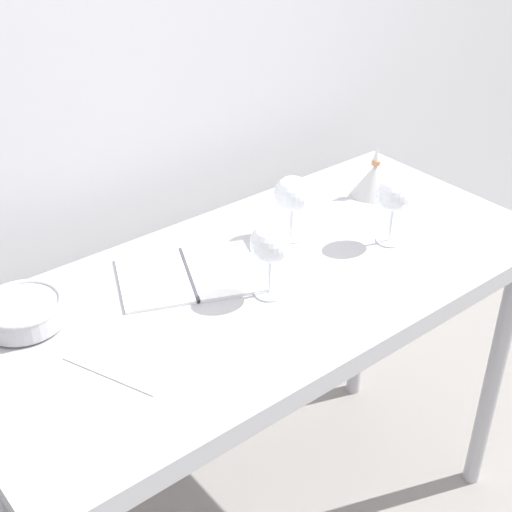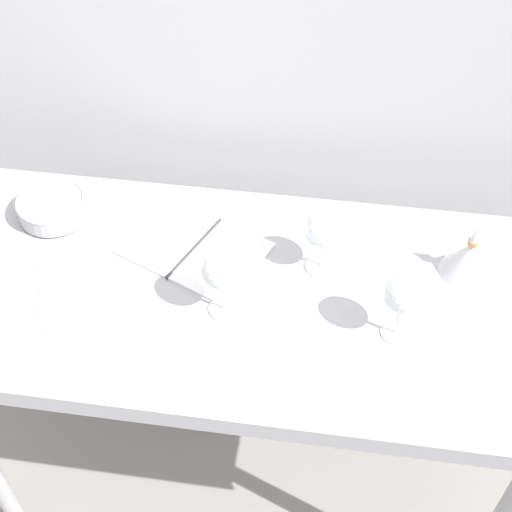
{
  "view_description": "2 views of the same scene",
  "coord_description": "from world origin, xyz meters",
  "px_view_note": "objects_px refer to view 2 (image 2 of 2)",
  "views": [
    {
      "loc": [
        -0.87,
        -1.05,
        1.81
      ],
      "look_at": [
        -0.05,
        -0.04,
        0.99
      ],
      "focal_mm": 50.77,
      "sensor_mm": 36.0,
      "label": 1
    },
    {
      "loc": [
        0.17,
        -1.01,
        2.1
      ],
      "look_at": [
        0.02,
        0.03,
        0.98
      ],
      "focal_mm": 49.63,
      "sensor_mm": 36.0,
      "label": 2
    }
  ],
  "objects_px": {
    "tasting_sheet_upper": "(72,289)",
    "wine_glass_near_center": "(222,272)",
    "decanter_funnel": "(468,258)",
    "tasting_bowl": "(53,206)",
    "open_notebook": "(195,248)",
    "wine_glass_near_right": "(404,295)",
    "wine_glass_far_right": "(325,231)"
  },
  "relations": [
    {
      "from": "open_notebook",
      "to": "tasting_bowl",
      "type": "distance_m",
      "value": 0.37
    },
    {
      "from": "tasting_bowl",
      "to": "decanter_funnel",
      "type": "relative_size",
      "value": 1.22
    },
    {
      "from": "tasting_bowl",
      "to": "tasting_sheet_upper",
      "type": "bearing_deg",
      "value": -62.46
    },
    {
      "from": "tasting_sheet_upper",
      "to": "wine_glass_near_center",
      "type": "bearing_deg",
      "value": -23.32
    },
    {
      "from": "tasting_bowl",
      "to": "wine_glass_far_right",
      "type": "bearing_deg",
      "value": -6.52
    },
    {
      "from": "wine_glass_near_right",
      "to": "open_notebook",
      "type": "bearing_deg",
      "value": 158.87
    },
    {
      "from": "decanter_funnel",
      "to": "tasting_sheet_upper",
      "type": "bearing_deg",
      "value": -168.37
    },
    {
      "from": "wine_glass_far_right",
      "to": "tasting_sheet_upper",
      "type": "height_order",
      "value": "wine_glass_far_right"
    },
    {
      "from": "wine_glass_near_right",
      "to": "wine_glass_near_center",
      "type": "bearing_deg",
      "value": 177.96
    },
    {
      "from": "wine_glass_far_right",
      "to": "open_notebook",
      "type": "bearing_deg",
      "value": 177.88
    },
    {
      "from": "tasting_bowl",
      "to": "decanter_funnel",
      "type": "height_order",
      "value": "decanter_funnel"
    },
    {
      "from": "wine_glass_near_right",
      "to": "tasting_sheet_upper",
      "type": "height_order",
      "value": "wine_glass_near_right"
    },
    {
      "from": "tasting_bowl",
      "to": "decanter_funnel",
      "type": "distance_m",
      "value": 0.98
    },
    {
      "from": "wine_glass_far_right",
      "to": "wine_glass_near_center",
      "type": "height_order",
      "value": "wine_glass_near_center"
    },
    {
      "from": "wine_glass_near_center",
      "to": "open_notebook",
      "type": "relative_size",
      "value": 0.46
    },
    {
      "from": "wine_glass_far_right",
      "to": "open_notebook",
      "type": "distance_m",
      "value": 0.32
    },
    {
      "from": "wine_glass_near_right",
      "to": "wine_glass_near_center",
      "type": "height_order",
      "value": "same"
    },
    {
      "from": "tasting_sheet_upper",
      "to": "decanter_funnel",
      "type": "bearing_deg",
      "value": -10.41
    },
    {
      "from": "wine_glass_far_right",
      "to": "open_notebook",
      "type": "relative_size",
      "value": 0.43
    },
    {
      "from": "wine_glass_far_right",
      "to": "wine_glass_near_right",
      "type": "xyz_separation_m",
      "value": [
        0.17,
        -0.17,
        0.01
      ]
    },
    {
      "from": "wine_glass_far_right",
      "to": "wine_glass_near_right",
      "type": "distance_m",
      "value": 0.24
    },
    {
      "from": "open_notebook",
      "to": "tasting_bowl",
      "type": "height_order",
      "value": "tasting_bowl"
    },
    {
      "from": "tasting_sheet_upper",
      "to": "tasting_bowl",
      "type": "xyz_separation_m",
      "value": [
        -0.12,
        0.22,
        0.03
      ]
    },
    {
      "from": "open_notebook",
      "to": "wine_glass_far_right",
      "type": "bearing_deg",
      "value": 21.26
    },
    {
      "from": "wine_glass_near_center",
      "to": "tasting_bowl",
      "type": "relative_size",
      "value": 1.0
    },
    {
      "from": "wine_glass_near_center",
      "to": "decanter_funnel",
      "type": "relative_size",
      "value": 1.22
    },
    {
      "from": "tasting_bowl",
      "to": "open_notebook",
      "type": "bearing_deg",
      "value": -10.07
    },
    {
      "from": "wine_glass_near_center",
      "to": "tasting_sheet_upper",
      "type": "relative_size",
      "value": 0.8
    },
    {
      "from": "wine_glass_near_right",
      "to": "tasting_sheet_upper",
      "type": "relative_size",
      "value": 0.8
    },
    {
      "from": "open_notebook",
      "to": "decanter_funnel",
      "type": "height_order",
      "value": "decanter_funnel"
    },
    {
      "from": "tasting_sheet_upper",
      "to": "tasting_bowl",
      "type": "relative_size",
      "value": 1.25
    },
    {
      "from": "open_notebook",
      "to": "decanter_funnel",
      "type": "xyz_separation_m",
      "value": [
        0.62,
        0.02,
        0.04
      ]
    }
  ]
}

